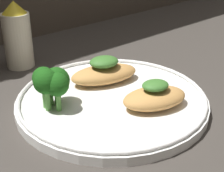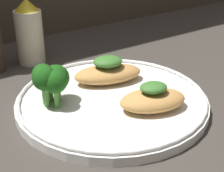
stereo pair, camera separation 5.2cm
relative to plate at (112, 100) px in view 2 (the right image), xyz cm
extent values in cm
cube|color=#3D3833|center=(0.00, 0.00, -1.49)|extent=(180.00, 180.00, 1.00)
cylinder|color=white|center=(0.00, 0.00, -0.29)|extent=(29.77, 29.77, 1.40)
torus|color=white|center=(0.00, 0.00, 0.71)|extent=(29.17, 29.17, 0.60)
ellipsoid|color=tan|center=(2.98, -6.14, 1.80)|extent=(11.17, 8.67, 2.78)
ellipsoid|color=#3D752D|center=(2.98, -6.14, 3.89)|extent=(4.84, 4.34, 1.41)
ellipsoid|color=tan|center=(2.57, 5.02, 1.84)|extent=(12.64, 8.80, 2.86)
ellipsoid|color=#3D752D|center=(2.57, 5.02, 4.12)|extent=(5.87, 5.23, 1.70)
cylinder|color=#569942|center=(-7.37, 3.88, 1.65)|extent=(0.98, 0.98, 2.49)
sphere|color=#195114|center=(-7.37, 3.88, 4.28)|extent=(3.94, 3.94, 3.94)
cylinder|color=#569942|center=(-8.36, 4.40, 1.61)|extent=(0.92, 0.92, 2.40)
sphere|color=#195114|center=(-8.36, 4.40, 3.70)|extent=(2.56, 2.56, 2.56)
cylinder|color=#569942|center=(-9.31, 4.08, 2.22)|extent=(0.88, 0.88, 3.63)
sphere|color=#195114|center=(-9.31, 4.08, 5.19)|extent=(3.28, 3.28, 3.28)
cylinder|color=#569942|center=(-9.48, 3.22, 2.07)|extent=(0.86, 0.86, 3.32)
sphere|color=#195114|center=(-9.48, 3.22, 5.00)|extent=(3.63, 3.63, 3.63)
cylinder|color=#569942|center=(-8.38, 2.08, 1.91)|extent=(0.74, 0.74, 3.00)
sphere|color=#195114|center=(-8.38, 2.08, 4.61)|extent=(3.41, 3.41, 3.41)
cylinder|color=beige|center=(-3.51, 23.52, 4.29)|extent=(5.32, 5.32, 10.57)
cone|color=yellow|center=(-3.51, 23.52, 10.74)|extent=(4.53, 4.53, 2.33)
camera|label=1|loc=(-30.54, -35.53, 26.14)|focal=55.00mm
camera|label=2|loc=(-26.38, -38.73, 26.14)|focal=55.00mm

